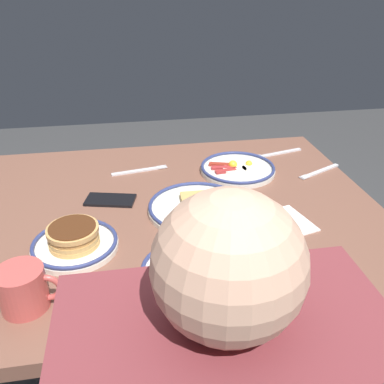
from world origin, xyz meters
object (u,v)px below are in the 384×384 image
(plate_far_side, at_px, (197,207))
(tea_spoon, at_px, (271,154))
(cell_phone, at_px, (110,200))
(plate_far_companion, at_px, (74,241))
(plate_near_main, at_px, (237,169))
(coffee_mug, at_px, (24,288))
(plate_center_pancakes, at_px, (188,268))
(fork_far, at_px, (140,171))
(paper_napkin, at_px, (281,223))
(fork_near, at_px, (319,172))

(plate_far_side, xyz_separation_m, tea_spoon, (-0.34, -0.34, -0.01))
(cell_phone, xyz_separation_m, tea_spoon, (-0.58, -0.25, 0.00))
(plate_far_side, bearing_deg, plate_far_companion, 21.06)
(plate_near_main, bearing_deg, coffee_mug, 42.57)
(cell_phone, height_order, tea_spoon, tea_spoon)
(plate_center_pancakes, distance_m, plate_far_side, 0.28)
(coffee_mug, bearing_deg, plate_near_main, -137.43)
(cell_phone, height_order, fork_far, cell_phone)
(coffee_mug, bearing_deg, plate_center_pancakes, -173.15)
(plate_far_side, distance_m, tea_spoon, 0.48)
(coffee_mug, distance_m, paper_napkin, 0.65)
(plate_center_pancakes, xyz_separation_m, cell_phone, (0.17, -0.37, -0.02))
(tea_spoon, bearing_deg, coffee_mug, 41.28)
(fork_near, relative_size, tea_spoon, 0.86)
(plate_center_pancakes, bearing_deg, plate_far_companion, -29.06)
(plate_far_side, bearing_deg, fork_near, -158.34)
(coffee_mug, relative_size, fork_near, 0.74)
(plate_near_main, height_order, tea_spoon, plate_near_main)
(plate_near_main, height_order, paper_napkin, plate_near_main)
(plate_center_pancakes, height_order, tea_spoon, plate_center_pancakes)
(plate_center_pancakes, distance_m, tea_spoon, 0.73)
(plate_far_companion, relative_size, fork_far, 1.10)
(plate_center_pancakes, xyz_separation_m, plate_far_side, (-0.07, -0.27, -0.01))
(tea_spoon, bearing_deg, paper_napkin, 74.46)
(paper_napkin, height_order, tea_spoon, tea_spoon)
(coffee_mug, bearing_deg, fork_near, -150.34)
(coffee_mug, xyz_separation_m, cell_phone, (-0.16, -0.41, -0.04))
(plate_far_companion, bearing_deg, plate_near_main, -144.98)
(plate_near_main, bearing_deg, plate_far_side, 51.83)
(paper_napkin, bearing_deg, coffee_mug, 18.42)
(plate_center_pancakes, distance_m, coffee_mug, 0.34)
(paper_napkin, xyz_separation_m, fork_far, (0.36, -0.39, 0.00))
(fork_far, bearing_deg, fork_near, 169.79)
(fork_far, bearing_deg, plate_far_side, 116.91)
(plate_far_side, height_order, coffee_mug, coffee_mug)
(plate_center_pancakes, height_order, coffee_mug, coffee_mug)
(plate_far_side, distance_m, cell_phone, 0.26)
(fork_near, bearing_deg, plate_far_companion, 21.41)
(cell_phone, distance_m, tea_spoon, 0.63)
(coffee_mug, bearing_deg, plate_far_companion, -113.52)
(plate_far_side, relative_size, paper_napkin, 1.87)
(plate_center_pancakes, relative_size, fork_near, 1.23)
(plate_far_companion, bearing_deg, coffee_mug, 66.48)
(plate_near_main, xyz_separation_m, plate_center_pancakes, (0.25, 0.50, 0.01))
(plate_near_main, distance_m, plate_far_side, 0.29)
(plate_center_pancakes, bearing_deg, fork_near, -139.29)
(plate_far_companion, bearing_deg, plate_center_pancakes, 150.94)
(plate_far_companion, xyz_separation_m, plate_far_side, (-0.33, -0.13, -0.01))
(cell_phone, relative_size, fork_far, 0.75)
(cell_phone, xyz_separation_m, fork_far, (-0.10, -0.19, -0.00))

